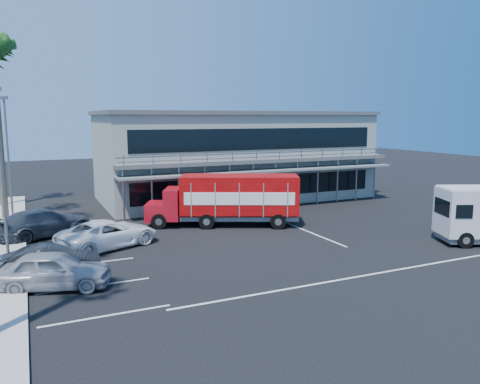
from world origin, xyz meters
name	(u,v)px	position (x,y,z in m)	size (l,w,h in m)	color
ground	(295,242)	(0.00, 0.00, 0.00)	(120.00, 120.00, 0.00)	black
building	(234,155)	(3.00, 14.94, 3.66)	(22.40, 12.00, 7.30)	#989D90
light_pole_near	(1,172)	(-14.20, 1.00, 4.50)	(0.50, 0.25, 8.09)	gray
light_pole_far	(8,155)	(-14.20, 11.00, 4.50)	(0.50, 0.25, 8.09)	gray
red_truck	(229,198)	(-1.68, 5.28, 1.76)	(9.57, 5.99, 3.21)	#A60D18
parked_car_a	(53,270)	(-12.50, -2.00, 0.77)	(1.81, 4.50, 1.53)	#9E9FA5
parked_car_b	(51,261)	(-12.50, -0.37, 0.67)	(1.41, 4.06, 1.34)	black
parked_car_c	(108,234)	(-9.50, 3.27, 0.74)	(2.46, 5.33, 1.48)	white
parked_car_d	(44,223)	(-12.50, 7.17, 0.80)	(2.25, 5.54, 1.61)	#2D343C
parked_car_e	(44,224)	(-12.50, 7.20, 0.75)	(1.78, 4.43, 1.51)	gray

